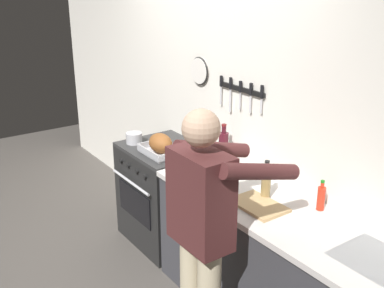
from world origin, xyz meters
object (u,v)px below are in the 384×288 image
at_px(person_cook, 203,227).
at_px(saucepan, 134,138).
at_px(stove, 165,194).
at_px(bottle_vinegar, 266,183).
at_px(cutting_board, 258,205).
at_px(bottle_wine_red, 223,147).
at_px(bottle_hot_sauce, 321,198).
at_px(roasting_pan, 161,145).

distance_m(person_cook, saucepan, 1.67).
distance_m(stove, saucepan, 0.58).
height_order(stove, bottle_vinegar, bottle_vinegar).
bearing_deg(cutting_board, bottle_wine_red, 159.17).
relative_size(cutting_board, bottle_wine_red, 1.09).
xyz_separation_m(cutting_board, bottle_hot_sauce, (0.26, 0.29, 0.07)).
distance_m(roasting_pan, bottle_vinegar, 1.11).
distance_m(stove, bottle_hot_sauce, 1.64).
bearing_deg(saucepan, bottle_hot_sauce, 11.81).
xyz_separation_m(person_cook, bottle_hot_sauce, (0.18, 0.80, 0.03)).
distance_m(person_cook, roasting_pan, 1.34).
bearing_deg(bottle_hot_sauce, roasting_pan, -167.38).
height_order(stove, bottle_wine_red, bottle_wine_red).
xyz_separation_m(cutting_board, bottle_vinegar, (-0.06, 0.12, 0.10)).
distance_m(cutting_board, bottle_vinegar, 0.17).
height_order(cutting_board, bottle_vinegar, bottle_vinegar).
distance_m(roasting_pan, bottle_wine_red, 0.56).
bearing_deg(bottle_wine_red, bottle_hot_sauce, 1.78).
bearing_deg(bottle_vinegar, bottle_hot_sauce, 28.38).
bearing_deg(roasting_pan, stove, 137.07).
bearing_deg(cutting_board, bottle_vinegar, 117.93).
distance_m(stove, bottle_vinegar, 1.34).
bearing_deg(bottle_hot_sauce, bottle_vinegar, -151.62).
xyz_separation_m(person_cook, bottle_wine_red, (-0.78, 0.77, 0.09)).
bearing_deg(roasting_pan, cutting_board, 1.21).
distance_m(cutting_board, bottle_wine_red, 0.76).
xyz_separation_m(roasting_pan, saucepan, (-0.36, -0.05, -0.03)).
height_order(stove, bottle_hot_sauce, bottle_hot_sauce).
relative_size(stove, saucepan, 6.25).
distance_m(stove, bottle_wine_red, 0.85).
bearing_deg(cutting_board, saucepan, -177.03).
height_order(person_cook, bottle_vinegar, person_cook).
distance_m(roasting_pan, bottle_hot_sauce, 1.46).
distance_m(person_cook, bottle_wine_red, 1.10).
bearing_deg(bottle_vinegar, bottle_wine_red, 167.16).
bearing_deg(stove, roasting_pan, -42.93).
bearing_deg(bottle_hot_sauce, cutting_board, -131.16).
bearing_deg(stove, person_cook, -23.19).
relative_size(person_cook, bottle_wine_red, 5.03).
bearing_deg(bottle_wine_red, bottle_vinegar, -12.84).
bearing_deg(stove, cutting_board, -3.60).
height_order(person_cook, cutting_board, person_cook).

